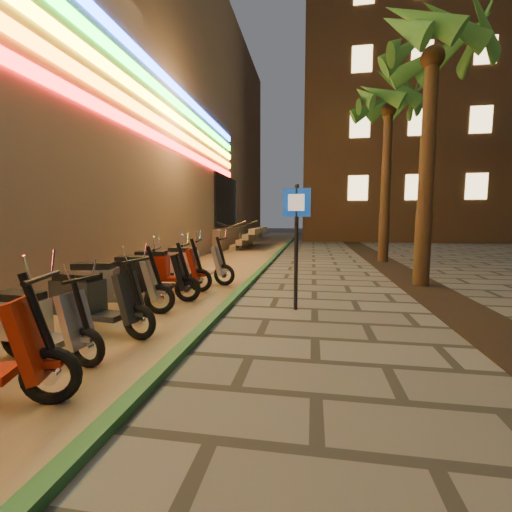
% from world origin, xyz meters
% --- Properties ---
extents(ground, '(120.00, 120.00, 0.00)m').
position_xyz_m(ground, '(0.00, 0.00, 0.00)').
color(ground, '#474442').
rests_on(ground, ground).
extents(parking_strip, '(3.40, 60.00, 0.01)m').
position_xyz_m(parking_strip, '(-2.60, 10.00, 0.01)').
color(parking_strip, '#8C7251').
rests_on(parking_strip, ground).
extents(green_curb, '(0.18, 60.00, 0.10)m').
position_xyz_m(green_curb, '(-0.90, 10.00, 0.05)').
color(green_curb, '#215A2D').
rests_on(green_curb, ground).
extents(planting_strip, '(1.20, 40.00, 0.02)m').
position_xyz_m(planting_strip, '(3.60, 5.00, 0.01)').
color(planting_strip, black).
rests_on(planting_strip, ground).
extents(apartment_block, '(18.00, 16.06, 25.00)m').
position_xyz_m(apartment_block, '(9.00, 32.00, 12.50)').
color(apartment_block, brown).
rests_on(apartment_block, ground).
extents(palm_c, '(2.97, 3.02, 6.91)m').
position_xyz_m(palm_c, '(3.60, 7.00, 5.73)').
color(palm_c, '#472D19').
rests_on(palm_c, ground).
extents(palm_d, '(2.97, 3.02, 7.16)m').
position_xyz_m(palm_d, '(3.60, 12.00, 5.94)').
color(palm_d, '#472D19').
rests_on(palm_d, ground).
extents(pedestrian_sign, '(0.52, 0.12, 2.40)m').
position_xyz_m(pedestrian_sign, '(0.46, 4.06, 1.55)').
color(pedestrian_sign, black).
rests_on(pedestrian_sign, ground).
extents(scooter_5, '(1.58, 0.59, 1.11)m').
position_xyz_m(scooter_5, '(-2.58, 1.13, 0.48)').
color(scooter_5, black).
rests_on(scooter_5, ground).
extents(scooter_6, '(1.74, 0.70, 1.22)m').
position_xyz_m(scooter_6, '(-2.50, 2.12, 0.53)').
color(scooter_6, black).
rests_on(scooter_6, ground).
extents(scooter_7, '(1.80, 0.91, 1.27)m').
position_xyz_m(scooter_7, '(-2.82, 3.11, 0.55)').
color(scooter_7, black).
rests_on(scooter_7, ground).
extents(scooter_8, '(1.80, 0.73, 1.27)m').
position_xyz_m(scooter_8, '(-2.67, 4.19, 0.55)').
color(scooter_8, black).
rests_on(scooter_8, ground).
extents(scooter_9, '(1.84, 0.78, 1.29)m').
position_xyz_m(scooter_9, '(-2.73, 5.14, 0.56)').
color(scooter_9, black).
rests_on(scooter_9, ground).
extents(scooter_10, '(1.82, 0.64, 1.29)m').
position_xyz_m(scooter_10, '(-2.38, 6.18, 0.56)').
color(scooter_10, black).
rests_on(scooter_10, ground).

